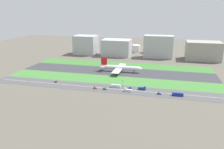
{
  "coord_description": "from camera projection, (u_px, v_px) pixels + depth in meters",
  "views": [
    {
      "loc": [
        70.41,
        -307.12,
        88.3
      ],
      "look_at": [
        2.54,
        -36.5,
        6.0
      ],
      "focal_mm": 35.68,
      "sensor_mm": 36.0,
      "label": 1
    }
  ],
  "objects": [
    {
      "name": "bus_1",
      "position": [
        116.0,
        86.0,
        259.93
      ],
      "size": [
        11.6,
        2.5,
        3.5
      ],
      "color": "silver",
      "rests_on": "highway"
    },
    {
      "name": "office_tower",
      "position": [
        158.0,
        47.0,
        414.74
      ],
      "size": [
        53.17,
        24.46,
        41.49
      ],
      "primitive_type": "cube",
      "color": "#B2B2B7",
      "rests_on": "ground_plane"
    },
    {
      "name": "grass_median_north",
      "position": [
        122.0,
        65.0,
        365.26
      ],
      "size": [
        280.0,
        36.0,
        0.1
      ],
      "primitive_type": "cube",
      "color": "#3D7A33",
      "rests_on": "ground_plane"
    },
    {
      "name": "truck_0",
      "position": [
        142.0,
        88.0,
        252.7
      ],
      "size": [
        8.4,
        2.5,
        4.0
      ],
      "color": "navy",
      "rests_on": "highway"
    },
    {
      "name": "airliner",
      "position": [
        119.0,
        68.0,
        324.28
      ],
      "size": [
        65.0,
        56.0,
        19.7
      ],
      "color": "white",
      "rests_on": "runway"
    },
    {
      "name": "fuel_tank_centre",
      "position": [
        149.0,
        50.0,
        465.65
      ],
      "size": [
        24.67,
        24.67,
        12.45
      ],
      "primitive_type": "cylinder",
      "color": "silver",
      "rests_on": "ground_plane"
    },
    {
      "name": "traffic_light",
      "position": [
        123.0,
        82.0,
        265.07
      ],
      "size": [
        0.36,
        0.5,
        7.2
      ],
      "color": "#4C4C51",
      "rests_on": "highway"
    },
    {
      "name": "truck_1",
      "position": [
        128.0,
        90.0,
        246.85
      ],
      "size": [
        8.4,
        2.5,
        4.0
      ],
      "rotation": [
        0.0,
        0.0,
        3.14
      ],
      "color": "silver",
      "rests_on": "highway"
    },
    {
      "name": "highway",
      "position": [
        102.0,
        88.0,
        259.21
      ],
      "size": [
        280.0,
        28.0,
        0.1
      ],
      "primitive_type": "cube",
      "color": "#4C4C4F",
      "rests_on": "ground_plane"
    },
    {
      "name": "fuel_tank_west",
      "position": [
        136.0,
        49.0,
        471.47
      ],
      "size": [
        17.54,
        17.54,
        15.37
      ],
      "primitive_type": "cylinder",
      "color": "silver",
      "rests_on": "ground_plane"
    },
    {
      "name": "hangar_building",
      "position": [
        117.0,
        48.0,
        434.81
      ],
      "size": [
        54.39,
        37.46,
        31.59
      ],
      "primitive_type": "cube",
      "color": "#B2B2B7",
      "rests_on": "ground_plane"
    },
    {
      "name": "cargo_warehouse",
      "position": [
        203.0,
        51.0,
        397.57
      ],
      "size": [
        59.32,
        39.35,
        32.98
      ],
      "primitive_type": "cube",
      "color": "#9E998E",
      "rests_on": "ground_plane"
    },
    {
      "name": "highway_centerline",
      "position": [
        102.0,
        88.0,
        259.19
      ],
      "size": [
        266.0,
        0.5,
        0.01
      ],
      "primitive_type": "cube",
      "color": "silver",
      "rests_on": "highway"
    },
    {
      "name": "car_2",
      "position": [
        95.0,
        88.0,
        255.97
      ],
      "size": [
        4.4,
        1.8,
        2.0
      ],
      "rotation": [
        0.0,
        0.0,
        3.14
      ],
      "color": "brown",
      "rests_on": "highway"
    },
    {
      "name": "runway",
      "position": [
        116.0,
        71.0,
        327.12
      ],
      "size": [
        280.0,
        46.0,
        0.1
      ],
      "primitive_type": "cube",
      "color": "#38383D",
      "rests_on": "ground_plane"
    },
    {
      "name": "car_1",
      "position": [
        159.0,
        94.0,
        239.09
      ],
      "size": [
        4.4,
        1.8,
        2.0
      ],
      "rotation": [
        0.0,
        0.0,
        3.14
      ],
      "color": "navy",
      "rests_on": "highway"
    },
    {
      "name": "car_4",
      "position": [
        130.0,
        88.0,
        256.21
      ],
      "size": [
        4.4,
        1.8,
        2.0
      ],
      "color": "navy",
      "rests_on": "highway"
    },
    {
      "name": "car_3",
      "position": [
        105.0,
        89.0,
        253.27
      ],
      "size": [
        4.4,
        1.8,
        2.0
      ],
      "rotation": [
        0.0,
        0.0,
        3.14
      ],
      "color": "#19662D",
      "rests_on": "highway"
    },
    {
      "name": "grass_median_south",
      "position": [
        109.0,
        80.0,
        288.98
      ],
      "size": [
        280.0,
        36.0,
        0.1
      ],
      "primitive_type": "cube",
      "color": "#427F38",
      "rests_on": "ground_plane"
    },
    {
      "name": "fuel_tank_east",
      "position": [
        166.0,
        50.0,
        456.64
      ],
      "size": [
        24.25,
        24.25,
        16.36
      ],
      "primitive_type": "cylinder",
      "color": "silver",
      "rests_on": "ground_plane"
    },
    {
      "name": "terminal_building",
      "position": [
        86.0,
        45.0,
        448.9
      ],
      "size": [
        43.42,
        33.8,
        37.45
      ],
      "primitive_type": "cube",
      "color": "#B2B2B7",
      "rests_on": "ground_plane"
    },
    {
      "name": "bus_0",
      "position": [
        178.0,
        94.0,
        234.35
      ],
      "size": [
        11.6,
        2.5,
        3.5
      ],
      "rotation": [
        0.0,
        0.0,
        3.14
      ],
      "color": "navy",
      "rests_on": "highway"
    },
    {
      "name": "ground_plane",
      "position": [
        116.0,
        71.0,
        327.14
      ],
      "size": [
        800.0,
        800.0,
        0.0
      ],
      "primitive_type": "plane",
      "color": "#5B564C"
    },
    {
      "name": "car_0",
      "position": [
        56.0,
        82.0,
        278.13
      ],
      "size": [
        4.4,
        1.8,
        2.0
      ],
      "color": "brown",
      "rests_on": "highway"
    }
  ]
}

